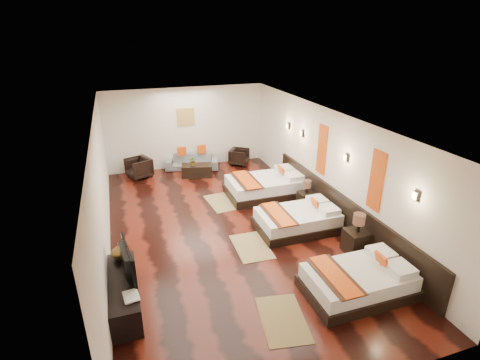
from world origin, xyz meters
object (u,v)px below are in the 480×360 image
object	(u,v)px
book	(123,299)
armchair_right	(239,157)
figurine	(120,251)
table_plant	(193,161)
nightstand_a	(356,239)
sofa	(192,161)
tv	(123,261)
coffee_table	(197,170)
tv_console	(124,293)
armchair_left	(139,168)
bed_near	(359,281)
bed_mid	(298,220)
nightstand_b	(306,198)
bed_far	(266,186)

from	to	relation	value
book	armchair_right	size ratio (longest dim) A/B	0.52
figurine	table_plant	size ratio (longest dim) A/B	1.12
nightstand_a	book	distance (m)	4.99
book	sofa	size ratio (longest dim) A/B	0.18
sofa	tv	bearing A→B (deg)	-95.41
armchair_right	coffee_table	xyz separation A→B (m)	(-1.70, -0.63, -0.09)
tv_console	figurine	bearing A→B (deg)	90.00
book	coffee_table	distance (m)	6.74
figurine	armchair_left	distance (m)	5.57
armchair_right	table_plant	world-z (taller)	table_plant
bed_near	armchair_left	distance (m)	8.04
bed_mid	coffee_table	world-z (taller)	bed_mid
bed_near	nightstand_b	size ratio (longest dim) A/B	2.46
nightstand_b	coffee_table	size ratio (longest dim) A/B	0.81
bed_near	nightstand_b	bearing A→B (deg)	77.86
bed_near	tv_console	world-z (taller)	bed_near
nightstand_a	nightstand_b	distance (m)	2.32
armchair_left	armchair_right	world-z (taller)	armchair_left
book	armchair_left	distance (m)	6.78
bed_mid	coffee_table	size ratio (longest dim) A/B	2.00
nightstand_b	tv	world-z (taller)	tv
nightstand_a	tv_console	size ratio (longest dim) A/B	0.53
bed_near	figurine	xyz separation A→B (m)	(-4.20, 1.75, 0.46)
bed_mid	tv_console	size ratio (longest dim) A/B	1.11
tv_console	book	size ratio (longest dim) A/B	5.44
tv	sofa	size ratio (longest dim) A/B	0.56
bed_mid	coffee_table	bearing A→B (deg)	110.73
nightstand_b	table_plant	bearing A→B (deg)	127.44
armchair_right	sofa	bearing A→B (deg)	121.32
bed_mid	nightstand_a	size ratio (longest dim) A/B	2.09
book	armchair_left	size ratio (longest dim) A/B	0.45
nightstand_b	tv_console	world-z (taller)	nightstand_b
tv	book	distance (m)	0.71
sofa	bed_near	bearing A→B (deg)	-61.44
tv_console	tv	world-z (taller)	tv
bed_mid	tv	xyz separation A→B (m)	(-4.15, -1.31, 0.58)
bed_far	tv	world-z (taller)	tv
nightstand_b	armchair_left	distance (m)	5.65
bed_far	tv	size ratio (longest dim) A/B	2.19
bed_mid	book	xyz separation A→B (m)	(-4.20, -1.97, 0.30)
tv_console	book	xyz separation A→B (m)	(0.00, -0.52, 0.29)
book	armchair_left	world-z (taller)	armchair_left
tv_console	table_plant	xyz separation A→B (m)	(2.46, 5.68, 0.28)
figurine	armchair_left	bearing A→B (deg)	82.34
coffee_table	table_plant	bearing A→B (deg)	-175.77
figurine	nightstand_b	bearing A→B (deg)	19.32
sofa	armchair_left	distance (m)	1.87
nightstand_a	armchair_right	distance (m)	6.23
bed_mid	tv	bearing A→B (deg)	-162.44
armchair_right	coffee_table	distance (m)	1.82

